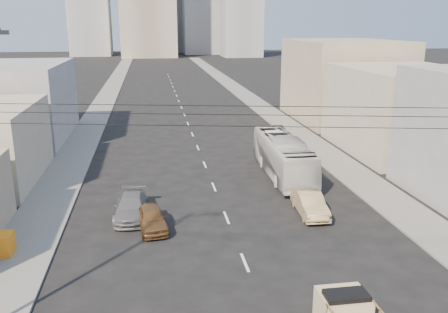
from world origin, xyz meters
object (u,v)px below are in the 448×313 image
object	(u,v)px
city_bus	(283,156)
sedan_grey	(131,207)
sedan_tan	(310,204)
sedan_brown	(152,218)

from	to	relation	value
city_bus	sedan_grey	bearing A→B (deg)	-148.01
sedan_tan	sedan_grey	bearing A→B (deg)	176.23
city_bus	sedan_brown	distance (m)	14.05
city_bus	sedan_tan	world-z (taller)	city_bus
city_bus	sedan_grey	world-z (taller)	city_bus
sedan_tan	sedan_grey	world-z (taller)	sedan_tan
city_bus	sedan_tan	bearing A→B (deg)	-92.01
sedan_grey	sedan_tan	bearing A→B (deg)	-3.20
sedan_brown	sedan_grey	size ratio (longest dim) A/B	0.83
sedan_brown	sedan_grey	distance (m)	2.39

